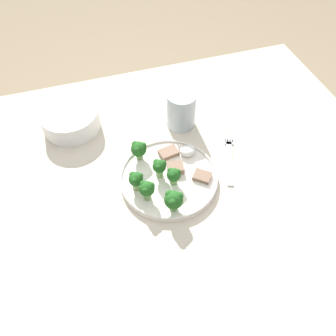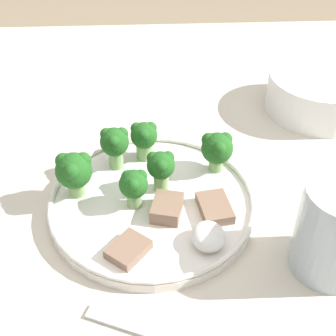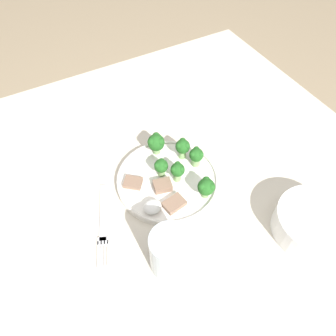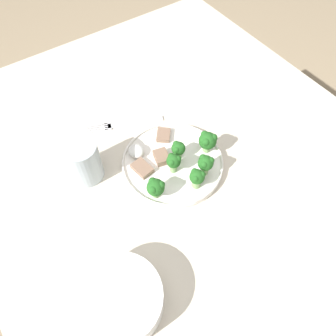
{
  "view_description": "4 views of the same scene",
  "coord_description": "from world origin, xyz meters",
  "px_view_note": "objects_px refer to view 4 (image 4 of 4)",
  "views": [
    {
      "loc": [
        -0.17,
        -0.43,
        1.44
      ],
      "look_at": [
        -0.02,
        0.03,
        0.82
      ],
      "focal_mm": 35.0,
      "sensor_mm": 36.0,
      "label": 1
    },
    {
      "loc": [
        0.38,
        0.03,
        1.17
      ],
      "look_at": [
        -0.04,
        0.05,
        0.83
      ],
      "focal_mm": 50.0,
      "sensor_mm": 36.0,
      "label": 2
    },
    {
      "loc": [
        0.2,
        0.43,
        1.42
      ],
      "look_at": [
        -0.03,
        0.01,
        0.81
      ],
      "focal_mm": 35.0,
      "sensor_mm": 36.0,
      "label": 3
    },
    {
      "loc": [
        -0.39,
        0.29,
        1.43
      ],
      "look_at": [
        -0.05,
        0.06,
        0.82
      ],
      "focal_mm": 35.0,
      "sensor_mm": 36.0,
      "label": 4
    }
  ],
  "objects_px": {
    "dinner_plate": "(173,163)",
    "cream_bowl": "(120,300)",
    "fork": "(125,124)",
    "drinking_glass": "(83,162)"
  },
  "relations": [
    {
      "from": "fork",
      "to": "drinking_glass",
      "type": "relative_size",
      "value": 1.87
    },
    {
      "from": "dinner_plate",
      "to": "cream_bowl",
      "type": "bearing_deg",
      "value": 128.38
    },
    {
      "from": "fork",
      "to": "drinking_glass",
      "type": "distance_m",
      "value": 0.18
    },
    {
      "from": "dinner_plate",
      "to": "drinking_glass",
      "type": "distance_m",
      "value": 0.21
    },
    {
      "from": "drinking_glass",
      "to": "cream_bowl",
      "type": "bearing_deg",
      "value": 165.27
    },
    {
      "from": "dinner_plate",
      "to": "fork",
      "type": "distance_m",
      "value": 0.18
    },
    {
      "from": "dinner_plate",
      "to": "cream_bowl",
      "type": "distance_m",
      "value": 0.33
    },
    {
      "from": "cream_bowl",
      "to": "drinking_glass",
      "type": "distance_m",
      "value": 0.31
    },
    {
      "from": "cream_bowl",
      "to": "fork",
      "type": "bearing_deg",
      "value": -31.14
    },
    {
      "from": "fork",
      "to": "drinking_glass",
      "type": "bearing_deg",
      "value": 118.87
    }
  ]
}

